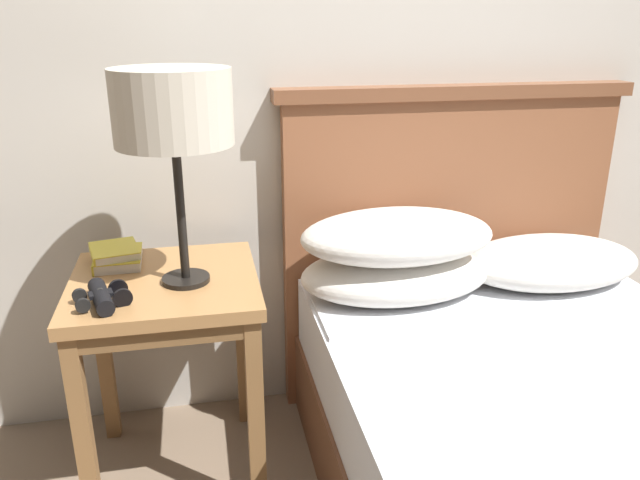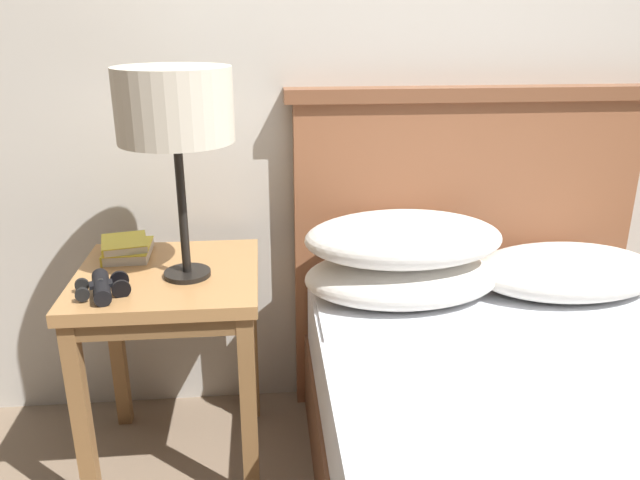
# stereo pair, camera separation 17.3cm
# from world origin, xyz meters

# --- Properties ---
(wall_back) EXTENTS (8.00, 0.06, 2.60)m
(wall_back) POSITION_xyz_m (0.00, 1.03, 1.30)
(wall_back) COLOR beige
(wall_back) RESTS_ON ground_plane
(nightstand) EXTENTS (0.52, 0.51, 0.65)m
(nightstand) POSITION_xyz_m (-0.53, 0.66, 0.55)
(nightstand) COLOR #AD7A47
(nightstand) RESTS_ON ground_plane
(bed) EXTENTS (1.22, 1.81, 1.12)m
(bed) POSITION_xyz_m (0.43, 0.19, 0.30)
(bed) COLOR brown
(bed) RESTS_ON ground_plane
(table_lamp) EXTENTS (0.30, 0.30, 0.57)m
(table_lamp) POSITION_xyz_m (-0.47, 0.63, 1.11)
(table_lamp) COLOR black
(table_lamp) RESTS_ON nightstand
(book_on_nightstand) EXTENTS (0.14, 0.18, 0.03)m
(book_on_nightstand) POSITION_xyz_m (-0.67, 0.80, 0.66)
(book_on_nightstand) COLOR silver
(book_on_nightstand) RESTS_ON nightstand
(book_stacked_on_top) EXTENTS (0.16, 0.18, 0.02)m
(book_stacked_on_top) POSITION_xyz_m (-0.67, 0.79, 0.69)
(book_stacked_on_top) COLOR silver
(book_stacked_on_top) RESTS_ON book_on_nightstand
(binoculars_pair) EXTENTS (0.15, 0.16, 0.05)m
(binoculars_pair) POSITION_xyz_m (-0.68, 0.52, 0.67)
(binoculars_pair) COLOR black
(binoculars_pair) RESTS_ON nightstand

